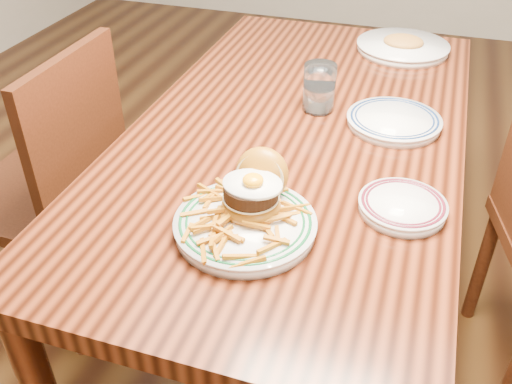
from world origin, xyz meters
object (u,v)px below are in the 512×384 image
(main_plate, at_px, (248,211))
(side_plate, at_px, (403,206))
(chair_left, at_px, (54,187))
(table, at_px, (297,154))

(main_plate, bearing_deg, side_plate, 27.64)
(chair_left, distance_m, side_plate, 1.06)
(chair_left, xyz_separation_m, main_plate, (0.72, -0.29, 0.29))
(table, xyz_separation_m, chair_left, (-0.71, -0.15, -0.16))
(main_plate, bearing_deg, table, 92.24)
(side_plate, bearing_deg, main_plate, -169.34)
(side_plate, bearing_deg, chair_left, 155.97)
(table, distance_m, main_plate, 0.46)
(table, distance_m, chair_left, 0.75)
(table, relative_size, side_plate, 8.61)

